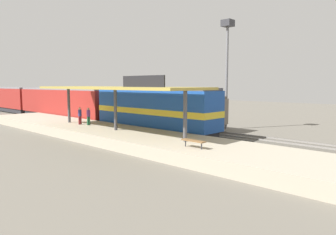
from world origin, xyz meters
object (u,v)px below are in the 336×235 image
object	(u,v)px
platform_bench	(193,141)
person_walking	(88,115)
freight_car	(176,111)
passenger_carriage_front	(63,103)
locomotive	(154,110)
person_waiting	(80,115)
light_mast	(227,52)
passenger_carriage_rear	(6,98)

from	to	relation	value
platform_bench	person_walking	xyz separation A→B (m)	(1.62, 14.55, 0.51)
platform_bench	freight_car	bearing A→B (deg)	46.27
platform_bench	passenger_carriage_front	size ratio (longest dim) A/B	0.08
passenger_carriage_front	person_walking	distance (m)	13.94
locomotive	person_waiting	world-z (taller)	locomotive
passenger_carriage_front	light_mast	xyz separation A→B (m)	(7.80, -21.24, 6.08)
locomotive	freight_car	bearing A→B (deg)	15.75
platform_bench	light_mast	world-z (taller)	light_mast
passenger_carriage_front	passenger_carriage_rear	size ratio (longest dim) A/B	1.00
person_waiting	passenger_carriage_front	bearing A→B (deg)	68.90
light_mast	freight_car	bearing A→B (deg)	125.19
passenger_carriage_front	light_mast	size ratio (longest dim) A/B	1.71
passenger_carriage_rear	freight_car	bearing A→B (deg)	-83.01
freight_car	light_mast	bearing A→B (deg)	-54.81
platform_bench	light_mast	bearing A→B (deg)	25.37
light_mast	passenger_carriage_rear	bearing A→B (deg)	100.51
locomotive	person_walking	bearing A→B (deg)	132.55
person_walking	passenger_carriage_rear	bearing A→B (deg)	82.67
freight_car	locomotive	bearing A→B (deg)	-164.25
platform_bench	person_walking	distance (m)	14.65
passenger_carriage_rear	freight_car	world-z (taller)	passenger_carriage_rear
platform_bench	person_walking	world-z (taller)	person_walking
freight_car	light_mast	xyz separation A→B (m)	(3.20, -4.54, 6.43)
platform_bench	passenger_carriage_rear	size ratio (longest dim) A/B	0.08
locomotive	passenger_carriage_front	bearing A→B (deg)	90.00
passenger_carriage_rear	person_waiting	bearing A→B (deg)	-98.11
person_walking	platform_bench	bearing A→B (deg)	-96.36
freight_car	person_walking	xyz separation A→B (m)	(-8.98, 3.47, -0.12)
freight_car	person_walking	world-z (taller)	freight_car
passenger_carriage_front	passenger_carriage_rear	world-z (taller)	same
platform_bench	person_waiting	xyz separation A→B (m)	(1.30, 15.61, 0.51)
platform_bench	passenger_carriage_rear	bearing A→B (deg)	82.96
passenger_carriage_rear	person_walking	size ratio (longest dim) A/B	11.70
locomotive	person_waiting	bearing A→B (deg)	128.87
platform_bench	freight_car	world-z (taller)	freight_car
locomotive	passenger_carriage_rear	size ratio (longest dim) A/B	0.72
light_mast	person_waiting	world-z (taller)	light_mast
passenger_carriage_front	person_walking	world-z (taller)	passenger_carriage_front
passenger_carriage_rear	person_walking	xyz separation A→B (m)	(-4.38, -34.03, -0.46)
passenger_carriage_front	person_waiting	distance (m)	13.05
light_mast	person_walking	world-z (taller)	light_mast
passenger_carriage_rear	freight_car	size ratio (longest dim) A/B	1.67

